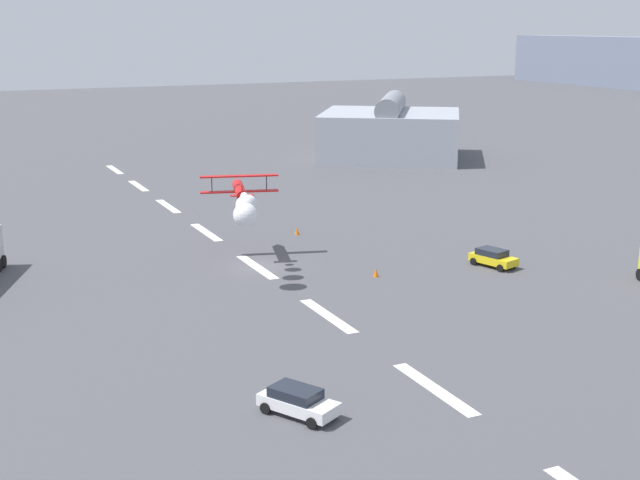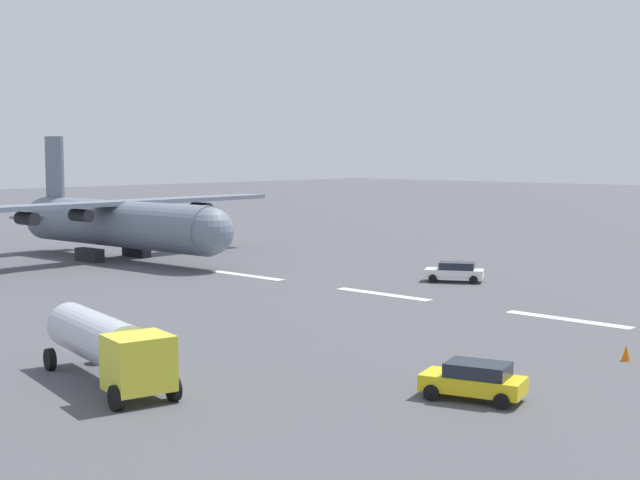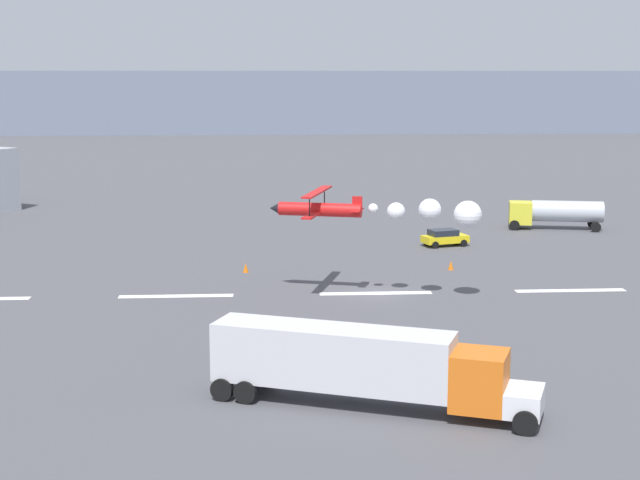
% 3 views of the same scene
% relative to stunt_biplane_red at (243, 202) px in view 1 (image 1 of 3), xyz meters
% --- Properties ---
extents(ground_plane, '(440.00, 440.00, 0.00)m').
position_rel_stunt_biplane_red_xyz_m(ground_plane, '(-1.25, 1.57, -6.12)').
color(ground_plane, '#4C4C51').
rests_on(ground_plane, ground).
extents(runway_stripe_0, '(8.00, 0.90, 0.01)m').
position_rel_stunt_biplane_red_xyz_m(runway_stripe_0, '(-57.60, 1.57, -6.11)').
color(runway_stripe_0, white).
rests_on(runway_stripe_0, ground).
extents(runway_stripe_1, '(8.00, 0.90, 0.01)m').
position_rel_stunt_biplane_red_xyz_m(runway_stripe_1, '(-43.52, 1.57, -6.11)').
color(runway_stripe_1, white).
rests_on(runway_stripe_1, ground).
extents(runway_stripe_2, '(8.00, 0.90, 0.01)m').
position_rel_stunt_biplane_red_xyz_m(runway_stripe_2, '(-29.43, 1.57, -6.11)').
color(runway_stripe_2, white).
rests_on(runway_stripe_2, ground).
extents(runway_stripe_3, '(8.00, 0.90, 0.01)m').
position_rel_stunt_biplane_red_xyz_m(runway_stripe_3, '(-15.34, 1.57, -6.11)').
color(runway_stripe_3, white).
rests_on(runway_stripe_3, ground).
extents(runway_stripe_4, '(8.00, 0.90, 0.01)m').
position_rel_stunt_biplane_red_xyz_m(runway_stripe_4, '(-1.25, 1.57, -6.11)').
color(runway_stripe_4, white).
rests_on(runway_stripe_4, ground).
extents(runway_stripe_5, '(8.00, 0.90, 0.01)m').
position_rel_stunt_biplane_red_xyz_m(runway_stripe_5, '(12.84, 1.57, -6.11)').
color(runway_stripe_5, white).
rests_on(runway_stripe_5, ground).
extents(runway_stripe_6, '(8.00, 0.90, 0.01)m').
position_rel_stunt_biplane_red_xyz_m(runway_stripe_6, '(26.92, 1.57, -6.11)').
color(runway_stripe_6, white).
rests_on(runway_stripe_6, ground).
extents(stunt_biplane_red, '(14.31, 7.53, 2.25)m').
position_rel_stunt_biplane_red_xyz_m(stunt_biplane_red, '(0.00, 0.00, 0.00)').
color(stunt_biplane_red, red).
extents(followme_car_yellow, '(4.72, 3.71, 1.52)m').
position_rel_stunt_biplane_red_xyz_m(followme_car_yellow, '(26.70, -6.93, -5.31)').
color(followme_car_yellow, white).
rests_on(followme_car_yellow, ground).
extents(airport_staff_sedan, '(4.41, 2.92, 1.52)m').
position_rel_stunt_biplane_red_xyz_m(airport_staff_sedan, '(7.22, 20.07, -5.31)').
color(airport_staff_sedan, yellow).
rests_on(airport_staff_sedan, ground).
extents(hangar_building, '(27.42, 27.85, 9.82)m').
position_rel_stunt_biplane_red_xyz_m(hangar_building, '(-50.42, 42.84, -2.21)').
color(hangar_building, '#9EA3AD').
rests_on(hangar_building, ground).
extents(traffic_cone_near, '(0.44, 0.44, 0.75)m').
position_rel_stunt_biplane_red_xyz_m(traffic_cone_near, '(-10.58, 9.45, -5.74)').
color(traffic_cone_near, orange).
rests_on(traffic_cone_near, ground).
extents(traffic_cone_far, '(0.44, 0.44, 0.75)m').
position_rel_stunt_biplane_red_xyz_m(traffic_cone_far, '(5.70, 9.42, -5.74)').
color(traffic_cone_far, orange).
rests_on(traffic_cone_far, ground).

